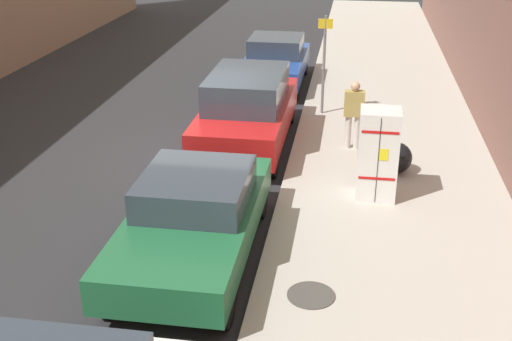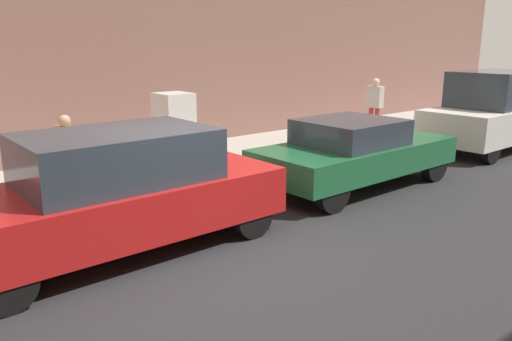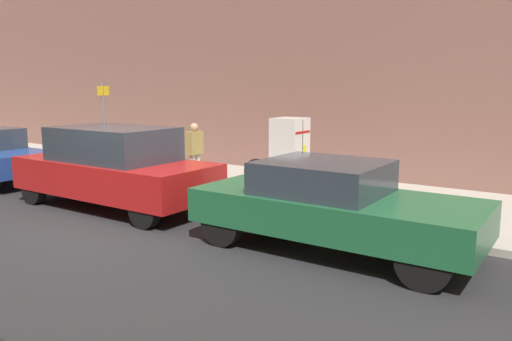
% 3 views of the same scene
% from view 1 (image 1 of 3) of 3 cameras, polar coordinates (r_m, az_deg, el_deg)
% --- Properties ---
extents(ground_plane, '(80.00, 80.00, 0.00)m').
position_cam_1_polar(ground_plane, '(14.43, -4.81, 1.19)').
color(ground_plane, '#28282B').
extents(sidewalk_slab, '(4.39, 44.00, 0.13)m').
position_cam_1_polar(sidewalk_slab, '(14.07, 11.90, 0.41)').
color(sidewalk_slab, '#B2ADA0').
rests_on(sidewalk_slab, ground).
extents(discarded_refrigerator, '(0.74, 0.68, 1.73)m').
position_cam_1_polar(discarded_refrigerator, '(12.14, 10.77, 1.43)').
color(discarded_refrigerator, white).
rests_on(discarded_refrigerator, sidewalk_slab).
extents(manhole_cover, '(0.70, 0.70, 0.02)m').
position_cam_1_polar(manhole_cover, '(9.47, 4.92, -10.98)').
color(manhole_cover, '#47443F').
rests_on(manhole_cover, sidewalk_slab).
extents(street_sign_post, '(0.36, 0.07, 2.53)m').
position_cam_1_polar(street_sign_post, '(16.60, 6.07, 9.76)').
color(street_sign_post, slate).
rests_on(street_sign_post, sidewalk_slab).
extents(trash_bag, '(0.64, 0.64, 0.64)m').
position_cam_1_polar(trash_bag, '(13.50, 12.38, 1.11)').
color(trash_bag, black).
rests_on(trash_bag, sidewalk_slab).
extents(pedestrian_standing_near, '(0.45, 0.22, 1.54)m').
position_cam_1_polar(pedestrian_standing_near, '(14.44, 8.70, 5.25)').
color(pedestrian_standing_near, beige).
rests_on(pedestrian_standing_near, sidewalk_slab).
extents(parked_hatchback_blue, '(1.77, 3.98, 1.45)m').
position_cam_1_polar(parked_hatchback_blue, '(19.71, 1.73, 9.71)').
color(parked_hatchback_blue, '#23479E').
rests_on(parked_hatchback_blue, ground).
extents(parked_suv_red, '(1.87, 4.61, 1.72)m').
position_cam_1_polar(parked_suv_red, '(14.81, -0.78, 5.50)').
color(parked_suv_red, red).
rests_on(parked_suv_red, ground).
extents(parked_sedan_green, '(1.89, 4.45, 1.41)m').
position_cam_1_polar(parked_sedan_green, '(10.27, -5.51, -4.08)').
color(parked_sedan_green, '#1E6038').
rests_on(parked_sedan_green, ground).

